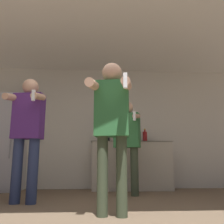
{
  "coord_description": "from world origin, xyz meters",
  "views": [
    {
      "loc": [
        -0.1,
        -2.04,
        0.5
      ],
      "look_at": [
        0.07,
        0.5,
        1.03
      ],
      "focal_mm": 40.0,
      "sensor_mm": 36.0,
      "label": 1
    }
  ],
  "objects_px": {
    "bottle_red_label": "(102,136)",
    "person_man_side": "(27,129)",
    "refrigerator": "(4,142)",
    "bottle_dark_rum": "(139,137)",
    "bottle_short_whiskey": "(107,137)",
    "person_woman_foreground": "(112,118)",
    "person_spectator_back": "(127,139)",
    "bottle_amber_bourbon": "(118,136)",
    "bottle_green_wine": "(145,137)"
  },
  "relations": [
    {
      "from": "bottle_short_whiskey",
      "to": "bottle_red_label",
      "type": "bearing_deg",
      "value": 180.0
    },
    {
      "from": "refrigerator",
      "to": "bottle_red_label",
      "type": "height_order",
      "value": "refrigerator"
    },
    {
      "from": "person_woman_foreground",
      "to": "person_spectator_back",
      "type": "bearing_deg",
      "value": 77.42
    },
    {
      "from": "bottle_green_wine",
      "to": "person_woman_foreground",
      "type": "bearing_deg",
      "value": -108.5
    },
    {
      "from": "bottle_red_label",
      "to": "bottle_short_whiskey",
      "type": "bearing_deg",
      "value": -0.0
    },
    {
      "from": "bottle_red_label",
      "to": "person_man_side",
      "type": "bearing_deg",
      "value": -122.22
    },
    {
      "from": "bottle_green_wine",
      "to": "bottle_amber_bourbon",
      "type": "relative_size",
      "value": 0.88
    },
    {
      "from": "bottle_green_wine",
      "to": "bottle_short_whiskey",
      "type": "xyz_separation_m",
      "value": [
        -0.77,
        -0.0,
        -0.01
      ]
    },
    {
      "from": "bottle_green_wine",
      "to": "bottle_dark_rum",
      "type": "bearing_deg",
      "value": -180.0
    },
    {
      "from": "person_man_side",
      "to": "bottle_red_label",
      "type": "bearing_deg",
      "value": 57.78
    },
    {
      "from": "bottle_dark_rum",
      "to": "bottle_short_whiskey",
      "type": "bearing_deg",
      "value": 180.0
    },
    {
      "from": "person_woman_foreground",
      "to": "person_man_side",
      "type": "height_order",
      "value": "person_man_side"
    },
    {
      "from": "refrigerator",
      "to": "bottle_dark_rum",
      "type": "height_order",
      "value": "refrigerator"
    },
    {
      "from": "bottle_green_wine",
      "to": "person_woman_foreground",
      "type": "distance_m",
      "value": 2.66
    },
    {
      "from": "bottle_short_whiskey",
      "to": "bottle_dark_rum",
      "type": "bearing_deg",
      "value": 0.0
    },
    {
      "from": "bottle_amber_bourbon",
      "to": "bottle_short_whiskey",
      "type": "bearing_deg",
      "value": 180.0
    },
    {
      "from": "person_woman_foreground",
      "to": "bottle_amber_bourbon",
      "type": "bearing_deg",
      "value": 83.37
    },
    {
      "from": "bottle_amber_bourbon",
      "to": "person_man_side",
      "type": "height_order",
      "value": "person_man_side"
    },
    {
      "from": "bottle_dark_rum",
      "to": "bottle_amber_bourbon",
      "type": "bearing_deg",
      "value": 180.0
    },
    {
      "from": "refrigerator",
      "to": "bottle_short_whiskey",
      "type": "height_order",
      "value": "refrigerator"
    },
    {
      "from": "person_man_side",
      "to": "person_spectator_back",
      "type": "xyz_separation_m",
      "value": [
        1.44,
        0.74,
        -0.05
      ]
    },
    {
      "from": "bottle_red_label",
      "to": "bottle_green_wine",
      "type": "bearing_deg",
      "value": -0.0
    },
    {
      "from": "bottle_red_label",
      "to": "person_man_side",
      "type": "height_order",
      "value": "person_man_side"
    },
    {
      "from": "bottle_amber_bourbon",
      "to": "bottle_dark_rum",
      "type": "bearing_deg",
      "value": 0.0
    },
    {
      "from": "bottle_short_whiskey",
      "to": "person_spectator_back",
      "type": "height_order",
      "value": "person_spectator_back"
    },
    {
      "from": "bottle_red_label",
      "to": "person_spectator_back",
      "type": "bearing_deg",
      "value": -67.13
    },
    {
      "from": "bottle_amber_bourbon",
      "to": "person_spectator_back",
      "type": "xyz_separation_m",
      "value": [
        0.06,
        -0.93,
        -0.15
      ]
    },
    {
      "from": "refrigerator",
      "to": "person_spectator_back",
      "type": "distance_m",
      "value": 2.44
    },
    {
      "from": "refrigerator",
      "to": "bottle_dark_rum",
      "type": "bearing_deg",
      "value": 1.95
    },
    {
      "from": "bottle_red_label",
      "to": "person_spectator_back",
      "type": "distance_m",
      "value": 1.02
    },
    {
      "from": "refrigerator",
      "to": "bottle_amber_bourbon",
      "type": "xyz_separation_m",
      "value": [
        2.23,
        0.09,
        0.14
      ]
    },
    {
      "from": "bottle_green_wine",
      "to": "person_spectator_back",
      "type": "height_order",
      "value": "person_spectator_back"
    },
    {
      "from": "bottle_short_whiskey",
      "to": "person_spectator_back",
      "type": "xyz_separation_m",
      "value": [
        0.28,
        -0.93,
        -0.13
      ]
    },
    {
      "from": "bottle_amber_bourbon",
      "to": "person_woman_foreground",
      "type": "xyz_separation_m",
      "value": [
        -0.29,
        -2.53,
        -0.09
      ]
    },
    {
      "from": "refrigerator",
      "to": "bottle_amber_bourbon",
      "type": "relative_size",
      "value": 5.67
    },
    {
      "from": "refrigerator",
      "to": "bottle_short_whiskey",
      "type": "distance_m",
      "value": 2.02
    },
    {
      "from": "person_spectator_back",
      "to": "bottle_short_whiskey",
      "type": "bearing_deg",
      "value": 106.94
    },
    {
      "from": "bottle_dark_rum",
      "to": "person_woman_foreground",
      "type": "relative_size",
      "value": 0.18
    },
    {
      "from": "refrigerator",
      "to": "bottle_dark_rum",
      "type": "distance_m",
      "value": 2.67
    },
    {
      "from": "bottle_dark_rum",
      "to": "bottle_red_label",
      "type": "bearing_deg",
      "value": 180.0
    },
    {
      "from": "bottle_amber_bourbon",
      "to": "person_man_side",
      "type": "distance_m",
      "value": 2.16
    },
    {
      "from": "bottle_green_wine",
      "to": "bottle_red_label",
      "type": "bearing_deg",
      "value": 180.0
    },
    {
      "from": "bottle_amber_bourbon",
      "to": "person_spectator_back",
      "type": "bearing_deg",
      "value": -86.1
    },
    {
      "from": "person_woman_foreground",
      "to": "person_spectator_back",
      "type": "distance_m",
      "value": 1.64
    },
    {
      "from": "bottle_green_wine",
      "to": "bottle_short_whiskey",
      "type": "distance_m",
      "value": 0.77
    },
    {
      "from": "bottle_green_wine",
      "to": "person_man_side",
      "type": "distance_m",
      "value": 2.54
    },
    {
      "from": "bottle_green_wine",
      "to": "bottle_amber_bourbon",
      "type": "bearing_deg",
      "value": -180.0
    },
    {
      "from": "person_man_side",
      "to": "person_spectator_back",
      "type": "relative_size",
      "value": 1.07
    },
    {
      "from": "bottle_short_whiskey",
      "to": "person_man_side",
      "type": "bearing_deg",
      "value": -124.82
    },
    {
      "from": "bottle_dark_rum",
      "to": "bottle_short_whiskey",
      "type": "relative_size",
      "value": 1.08
    }
  ]
}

